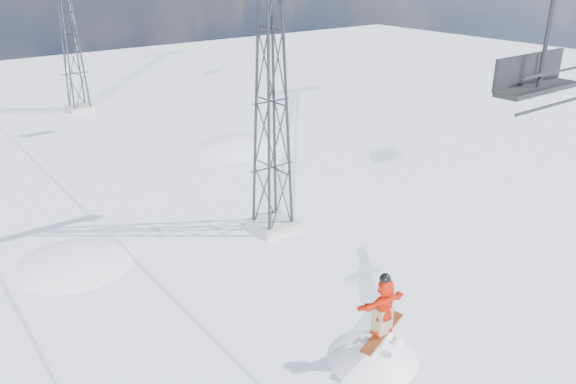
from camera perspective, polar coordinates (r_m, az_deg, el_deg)
name	(u,v)px	position (r m, az deg, el deg)	size (l,w,h in m)	color
ground	(399,323)	(18.61, 11.22, -12.96)	(120.00, 120.00, 0.00)	white
snow_terrain	(75,314)	(37.64, -20.78, -11.55)	(39.00, 37.00, 22.00)	white
lift_tower_near	(271,102)	(22.28, -1.71, 9.12)	(5.20, 1.80, 11.43)	#999999
lift_tower_far	(70,35)	(44.77, -21.30, 14.60)	(5.20, 1.80, 11.43)	#999999
lift_chair_near	(536,76)	(12.00, 23.93, 10.74)	(2.23, 0.64, 2.77)	black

